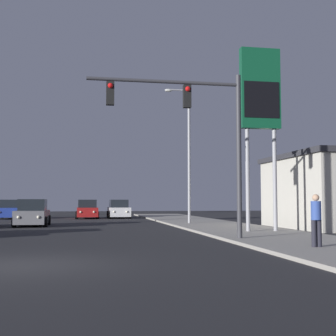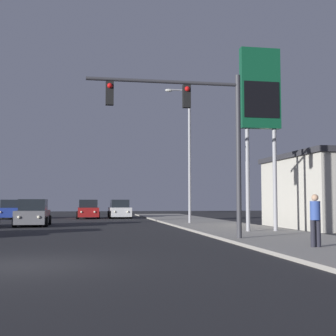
# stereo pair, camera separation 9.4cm
# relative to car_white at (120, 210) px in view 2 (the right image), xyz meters

# --- Properties ---
(ground_plane) EXTENTS (120.00, 120.00, 0.00)m
(ground_plane) POSITION_rel_car_white_xyz_m (-4.67, -30.92, -0.76)
(ground_plane) COLOR #28282B
(sidewalk_right) EXTENTS (5.00, 60.00, 0.12)m
(sidewalk_right) POSITION_rel_car_white_xyz_m (4.83, -20.92, -0.70)
(sidewalk_right) COLOR #9E998E
(sidewalk_right) RESTS_ON ground
(car_white) EXTENTS (2.04, 4.33, 1.68)m
(car_white) POSITION_rel_car_white_xyz_m (0.00, 0.00, 0.00)
(car_white) COLOR silver
(car_white) RESTS_ON ground
(car_red) EXTENTS (2.04, 4.33, 1.68)m
(car_red) POSITION_rel_car_white_xyz_m (-2.84, -0.17, 0.00)
(car_red) COLOR maroon
(car_red) RESTS_ON ground
(car_blue) EXTENTS (2.04, 4.33, 1.68)m
(car_blue) POSITION_rel_car_white_xyz_m (-9.49, 0.13, 0.00)
(car_blue) COLOR navy
(car_blue) RESTS_ON ground
(car_grey) EXTENTS (2.04, 4.31, 1.68)m
(car_grey) POSITION_rel_car_white_xyz_m (-6.29, -12.49, 0.00)
(car_grey) COLOR slate
(car_grey) RESTS_ON ground
(traffic_light_mast) EXTENTS (6.11, 0.36, 6.50)m
(traffic_light_mast) POSITION_rel_car_white_xyz_m (1.25, -25.22, 3.90)
(traffic_light_mast) COLOR #38383D
(traffic_light_mast) RESTS_ON sidewalk_right
(street_lamp) EXTENTS (1.74, 0.24, 9.00)m
(street_lamp) POSITION_rel_car_white_xyz_m (3.59, -12.73, 4.36)
(street_lamp) COLOR #99999E
(street_lamp) RESTS_ON sidewalk_right
(gas_station_sign) EXTENTS (2.00, 0.42, 9.00)m
(gas_station_sign) POSITION_rel_car_white_xyz_m (5.39, -21.32, 5.86)
(gas_station_sign) COLOR #99999E
(gas_station_sign) RESTS_ON sidewalk_right
(pedestrian_on_sidewalk) EXTENTS (0.34, 0.32, 1.67)m
(pedestrian_on_sidewalk) POSITION_rel_car_white_xyz_m (4.18, -29.04, 0.27)
(pedestrian_on_sidewalk) COLOR #23232D
(pedestrian_on_sidewalk) RESTS_ON sidewalk_right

